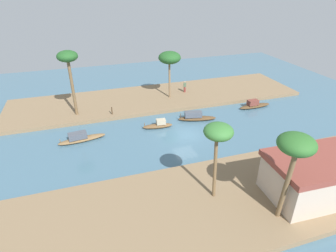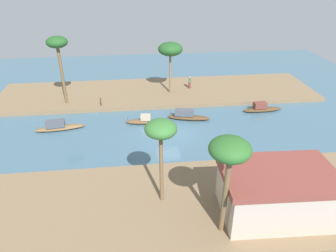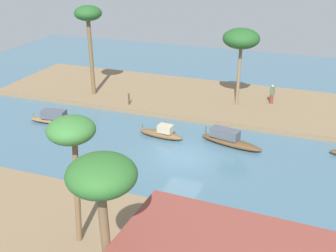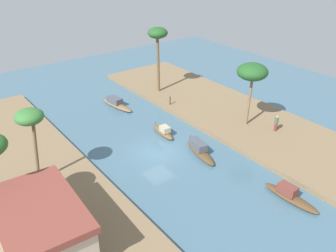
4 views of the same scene
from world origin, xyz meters
TOP-DOWN VIEW (x-y plane):
  - river_water at (0.00, 0.00)m, footprint 63.84×63.84m
  - riverbank_left at (0.00, -11.14)m, footprint 41.55×10.22m
  - riverbank_right at (0.00, 11.14)m, footprint 41.55×10.22m
  - sampan_downstream_large at (2.47, -2.46)m, footprint 3.61×1.23m
  - sampan_midstream at (11.32, -2.08)m, footprint 5.16×1.76m
  - sampan_with_tall_canopy at (-11.63, -4.09)m, footprint 4.76×1.25m
  - sampan_upstream_small at (-2.52, -2.95)m, footprint 4.84×2.10m
  - person_on_near_bank at (-4.29, -11.53)m, footprint 0.43×0.38m
  - mooring_post at (7.26, -6.94)m, footprint 0.14×0.14m
  - palm_tree_left_near at (-1.51, -10.39)m, footprint 3.07×3.07m
  - palm_tree_left_far at (11.51, -8.31)m, footprint 2.40×2.40m
  - palm_tree_right_tall at (1.68, 10.36)m, footprint 2.14×2.14m
  - palm_tree_right_short at (-1.80, 13.98)m, footprint 2.41×2.41m
  - riverside_building at (-5.71, 12.75)m, footprint 7.57×5.06m

SIDE VIEW (x-z plane):
  - river_water at x=0.00m, z-range 0.00..0.00m
  - riverbank_left at x=0.00m, z-range 0.00..0.45m
  - riverbank_right at x=0.00m, z-range 0.00..0.45m
  - sampan_downstream_large at x=2.47m, z-range -0.16..0.91m
  - sampan_with_tall_canopy at x=-11.63m, z-range -0.19..0.97m
  - sampan_midstream at x=11.32m, z-range -0.14..0.95m
  - sampan_upstream_small at x=-2.52m, z-range -0.14..1.03m
  - mooring_post at x=7.26m, z-range 0.45..1.45m
  - person_on_near_bank at x=-4.29m, z-range 0.37..2.05m
  - riverside_building at x=-5.71m, z-range 0.47..3.88m
  - palm_tree_right_tall at x=1.68m, z-range 2.79..9.05m
  - palm_tree_left_near at x=-1.51m, z-range 2.81..9.37m
  - palm_tree_right_short at x=-1.80m, z-range 2.92..9.69m
  - palm_tree_left_far at x=11.51m, z-range 3.39..11.41m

